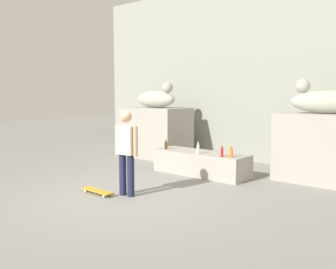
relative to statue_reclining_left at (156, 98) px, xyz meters
name	(u,v)px	position (x,y,z in m)	size (l,w,h in m)	color
ground_plane	(120,197)	(2.54, -3.86, -1.83)	(40.00, 40.00, 0.00)	gray
facade_wall	(255,72)	(2.54, 1.50, 0.79)	(11.62, 0.60, 5.23)	gray
pedestal_left	(156,132)	(-0.04, 0.00, -1.05)	(2.04, 1.26, 1.54)	#A39E93
pedestal_right	(326,148)	(5.12, 0.00, -1.05)	(2.04, 1.26, 1.54)	#A39E93
statue_reclining_left	(156,98)	(0.00, 0.00, 0.00)	(1.65, 0.73, 0.78)	#ADAD9D
statue_reclining_right	(326,101)	(5.08, 0.00, 0.00)	(1.67, 0.84, 0.78)	#ADAD9D
ledge_block	(201,163)	(2.54, -1.19, -1.54)	(2.42, 0.79, 0.56)	#A39E93
skater	(126,149)	(2.54, -3.68, -0.90)	(0.54, 0.24, 1.67)	#1E233F
skateboard	(97,191)	(2.01, -3.98, -1.76)	(0.81, 0.23, 0.08)	gold
bottle_orange	(231,152)	(3.50, -1.37, -1.15)	(0.07, 0.07, 0.28)	orange
bottle_brown	(166,145)	(1.59, -1.40, -1.16)	(0.08, 0.08, 0.26)	#593314
bottle_red	(222,152)	(3.32, -1.47, -1.15)	(0.06, 0.06, 0.28)	red
bottle_clear	(198,149)	(2.65, -1.45, -1.15)	(0.07, 0.07, 0.28)	silver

